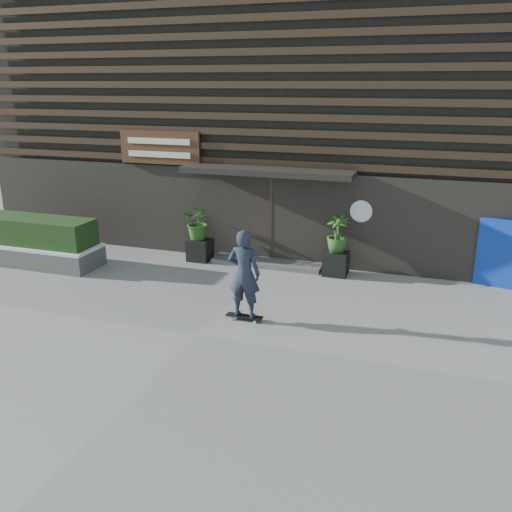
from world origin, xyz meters
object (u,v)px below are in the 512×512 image
(raised_bed, at_px, (38,255))
(skateboarder, at_px, (244,274))
(planter_pot_left, at_px, (200,249))
(planter_pot_right, at_px, (336,263))

(raised_bed, bearing_deg, skateboarder, -14.63)
(planter_pot_left, distance_m, skateboarder, 4.32)
(planter_pot_left, distance_m, planter_pot_right, 3.80)
(planter_pot_left, height_order, skateboarder, skateboarder)
(planter_pot_left, height_order, raised_bed, planter_pot_left)
(planter_pot_right, xyz_separation_m, skateboarder, (-1.26, -3.42, 0.71))
(skateboarder, bearing_deg, planter_pot_right, 69.84)
(planter_pot_left, xyz_separation_m, planter_pot_right, (3.80, 0.00, 0.00))
(planter_pot_left, xyz_separation_m, skateboarder, (2.54, -3.42, 0.71))
(planter_pot_left, xyz_separation_m, raised_bed, (-4.04, -1.70, -0.05))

